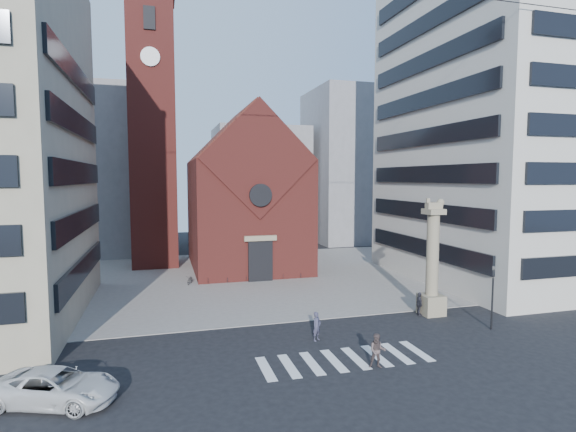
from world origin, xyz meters
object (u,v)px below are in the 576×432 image
at_px(lion_column, 432,269).
at_px(traffic_light, 492,296).
at_px(white_car, 55,387).
at_px(pedestrian_2, 419,304).
at_px(scooter_0, 190,280).
at_px(pedestrian_0, 317,326).
at_px(pedestrian_1, 377,351).

height_order(lion_column, traffic_light, lion_column).
height_order(lion_column, white_car, lion_column).
distance_m(white_car, pedestrian_2, 24.00).
distance_m(pedestrian_2, scooter_0, 21.41).
height_order(pedestrian_0, pedestrian_2, pedestrian_0).
xyz_separation_m(pedestrian_0, pedestrian_1, (1.79, -4.69, 0.02)).
xyz_separation_m(lion_column, traffic_light, (1.99, -4.00, -1.17)).
bearing_deg(traffic_light, pedestrian_1, -161.17).
distance_m(traffic_light, pedestrian_0, 12.13).
relative_size(pedestrian_2, scooter_0, 1.14).
bearing_deg(pedestrian_1, white_car, -160.37).
bearing_deg(white_car, lion_column, -53.08).
bearing_deg(white_car, pedestrian_1, -71.07).
bearing_deg(traffic_light, pedestrian_2, 126.87).
distance_m(pedestrian_1, scooter_0, 23.60).
distance_m(white_car, scooter_0, 22.74).
height_order(white_car, pedestrian_0, pedestrian_0).
bearing_deg(traffic_light, scooter_0, 135.32).
relative_size(traffic_light, pedestrian_1, 2.31).
xyz_separation_m(white_car, pedestrian_0, (13.96, 4.24, 0.14)).
bearing_deg(white_car, pedestrian_0, -52.52).
bearing_deg(traffic_light, lion_column, 116.46).
distance_m(lion_column, white_car, 25.11).
bearing_deg(white_car, scooter_0, 2.05).
bearing_deg(traffic_light, white_car, -173.34).
xyz_separation_m(lion_column, white_car, (-23.96, -7.03, -2.68)).
bearing_deg(pedestrian_0, pedestrian_2, -16.29).
bearing_deg(scooter_0, pedestrian_2, -23.73).
relative_size(lion_column, scooter_0, 5.67).
relative_size(pedestrian_0, pedestrian_2, 1.04).
xyz_separation_m(lion_column, pedestrian_0, (-10.00, -2.79, -2.55)).
relative_size(traffic_light, scooter_0, 2.81).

